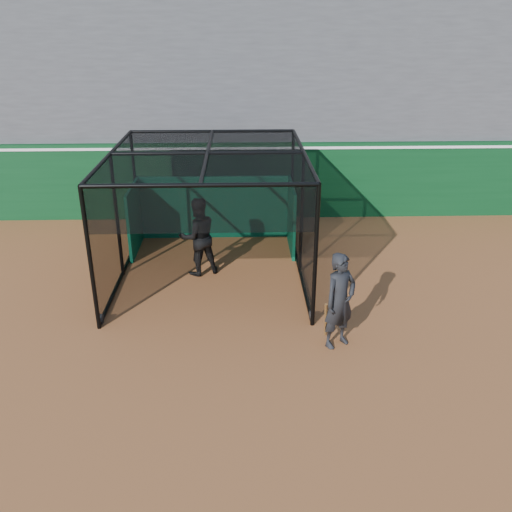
{
  "coord_description": "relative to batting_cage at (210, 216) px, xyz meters",
  "views": [
    {
      "loc": [
        0.5,
        -8.8,
        6.22
      ],
      "look_at": [
        0.82,
        2.0,
        1.4
      ],
      "focal_mm": 38.0,
      "sensor_mm": 36.0,
      "label": 1
    }
  ],
  "objects": [
    {
      "name": "ground",
      "position": [
        0.28,
        -4.09,
        -1.59
      ],
      "size": [
        120.0,
        120.0,
        0.0
      ],
      "primitive_type": "plane",
      "color": "brown",
      "rests_on": "ground"
    },
    {
      "name": "outfield_wall",
      "position": [
        0.28,
        4.41,
        -0.3
      ],
      "size": [
        50.0,
        0.5,
        2.5
      ],
      "color": "#0A3A18",
      "rests_on": "ground"
    },
    {
      "name": "grandstand",
      "position": [
        0.28,
        8.19,
        2.88
      ],
      "size": [
        50.0,
        7.85,
        8.95
      ],
      "color": "#4C4C4F",
      "rests_on": "ground"
    },
    {
      "name": "batting_cage",
      "position": [
        0.0,
        0.0,
        0.0
      ],
      "size": [
        4.73,
        5.44,
        3.19
      ],
      "color": "black",
      "rests_on": "ground"
    },
    {
      "name": "batter",
      "position": [
        -0.32,
        0.01,
        -0.56
      ],
      "size": [
        1.22,
        1.1,
        2.06
      ],
      "primitive_type": "imported",
      "rotation": [
        0.0,
        0.0,
        3.53
      ],
      "color": "black",
      "rests_on": "ground"
    },
    {
      "name": "on_deck_player",
      "position": [
        2.73,
        -3.46,
        -0.58
      ],
      "size": [
        0.88,
        0.81,
        2.03
      ],
      "color": "black",
      "rests_on": "ground"
    }
  ]
}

